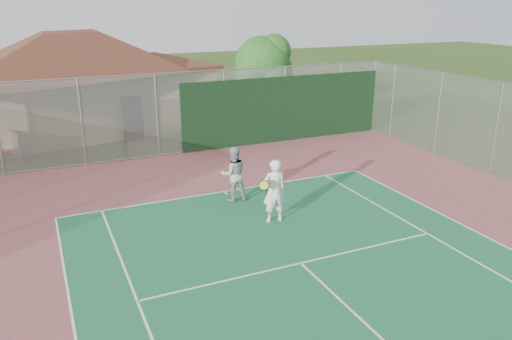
{
  "coord_description": "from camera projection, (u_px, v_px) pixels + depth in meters",
  "views": [
    {
      "loc": [
        -5.62,
        -3.33,
        6.3
      ],
      "look_at": [
        0.15,
        9.5,
        1.53
      ],
      "focal_mm": 35.0,
      "sensor_mm": 36.0,
      "label": 1
    }
  ],
  "objects": [
    {
      "name": "side_fence_right",
      "position": [
        438.0,
        114.0,
        21.2
      ],
      "size": [
        0.08,
        9.0,
        3.5
      ],
      "color": "gray",
      "rests_on": "ground"
    },
    {
      "name": "back_fence",
      "position": [
        227.0,
        112.0,
        22.03
      ],
      "size": [
        20.08,
        0.11,
        3.53
      ],
      "color": "gray",
      "rests_on": "ground"
    },
    {
      "name": "tree",
      "position": [
        264.0,
        66.0,
        25.55
      ],
      "size": [
        3.41,
        3.23,
        4.75
      ],
      "color": "#372114",
      "rests_on": "ground"
    },
    {
      "name": "player_grey_back",
      "position": [
        234.0,
        174.0,
        16.32
      ],
      "size": [
        0.97,
        0.8,
        1.84
      ],
      "rotation": [
        0.0,
        0.0,
        3.02
      ],
      "color": "#9EA1A3",
      "rests_on": "ground"
    },
    {
      "name": "player_white_front",
      "position": [
        274.0,
        191.0,
        14.72
      ],
      "size": [
        1.02,
        0.69,
        1.94
      ],
      "rotation": [
        0.0,
        0.0,
        3.05
      ],
      "color": "white",
      "rests_on": "ground"
    },
    {
      "name": "clubhouse",
      "position": [
        74.0,
        70.0,
        25.49
      ],
      "size": [
        14.76,
        11.17,
        5.78
      ],
      "rotation": [
        0.0,
        0.0,
        0.18
      ],
      "color": "tan",
      "rests_on": "ground"
    }
  ]
}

